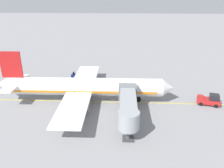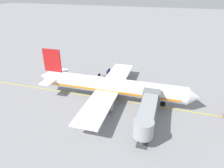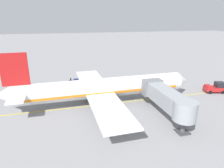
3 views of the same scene
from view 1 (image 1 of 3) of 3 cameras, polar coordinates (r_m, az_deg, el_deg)
ground_plane at (r=48.34m, az=-5.64°, el=-4.44°), size 400.00×400.00×0.00m
gate_lead_in_line at (r=48.33m, az=-5.64°, el=-4.44°), size 0.24×80.00×0.01m
parked_airliner at (r=47.57m, az=-7.12°, el=-0.74°), size 30.05×37.23×10.63m
jet_bridge at (r=39.40m, az=4.09°, el=-5.35°), size 13.06×3.50×4.98m
pushback_tractor at (r=50.50m, az=23.35°, el=-3.70°), size 3.23×4.81×2.40m
baggage_tug_lead at (r=61.44m, az=-8.98°, el=2.15°), size 1.76×2.70×1.62m
baggage_tug_trailing at (r=57.77m, az=-11.35°, el=0.63°), size 2.06×2.77×1.62m
baggage_cart_front at (r=56.67m, az=-13.40°, el=0.27°), size 1.73×2.98×1.58m
baggage_cart_second_in_train at (r=57.51m, az=-16.41°, el=0.28°), size 1.73×2.98×1.58m
ground_crew_wing_walker at (r=54.73m, az=-7.68°, el=-0.11°), size 0.72×0.33×1.69m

